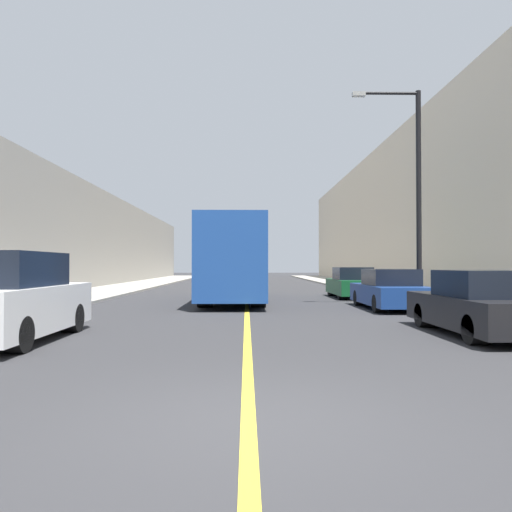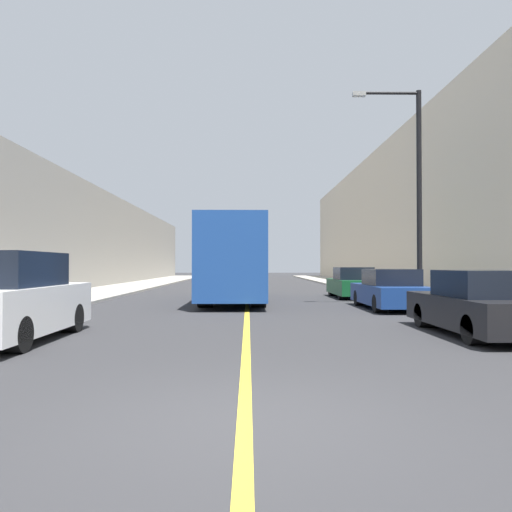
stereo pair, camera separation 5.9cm
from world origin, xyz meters
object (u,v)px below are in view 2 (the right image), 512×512
Objects in this scene: bus at (235,260)px; car_right_near at (479,306)px; parked_suv_left at (8,300)px; street_lamp_right at (414,183)px; car_right_far at (352,284)px; car_right_mid at (389,291)px.

bus is 12.66m from car_right_near.
parked_suv_left is 0.56× the size of street_lamp_right.
car_right_far is at bearing 53.80° from parked_suv_left.
car_right_near is (10.37, 0.79, -0.20)m from parked_suv_left.
car_right_near is 0.56× the size of street_lamp_right.
street_lamp_right reaches higher than bus.
parked_suv_left is (-4.45, -11.91, -0.99)m from bus.
bus is 2.40× the size of parked_suv_left.
car_right_near is at bearing -89.33° from car_right_far.
bus reaches higher than car_right_far.
street_lamp_right is at bearing 36.96° from car_right_mid.
parked_suv_left is at bearing -110.49° from bus.
car_right_mid is (-0.12, 6.86, -0.01)m from car_right_near.
car_right_mid is 4.42m from street_lamp_right.
car_right_near is (5.92, -11.13, -1.19)m from bus.
parked_suv_left is at bearing -143.30° from car_right_mid.
parked_suv_left is 1.04× the size of car_right_far.
parked_suv_left is 10.41m from car_right_near.
bus is 2.34× the size of car_right_mid.
parked_suv_left reaches higher than car_right_far.
bus is 2.51× the size of car_right_far.
street_lamp_right is at bearing -25.46° from bus.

